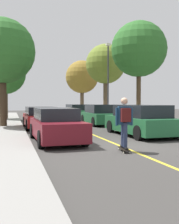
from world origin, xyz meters
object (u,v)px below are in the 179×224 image
at_px(parked_car_left_near, 41,117).
at_px(fire_hydrant, 166,124).
at_px(parked_car_right_near, 100,115).
at_px(street_tree_left_near, 5,74).
at_px(skateboarder, 124,120).
at_px(streetlamp, 108,77).
at_px(street_tree_left_nearest, 2,51).
at_px(parked_car_right_nearest, 140,120).
at_px(street_tree_right_far, 82,77).
at_px(street_tree_right_near, 106,64).
at_px(parked_car_right_far, 76,112).
at_px(skateboard, 124,149).
at_px(street_tree_right_nearest, 139,49).
at_px(parked_car_left_nearest, 56,125).

height_order(parked_car_left_near, fire_hydrant, parked_car_left_near).
distance_m(parked_car_right_near, street_tree_left_near, 9.70).
xyz_separation_m(parked_car_right_near, skateboarder, (-2.41, -9.95, 0.36)).
bearing_deg(streetlamp, street_tree_left_nearest, -154.82).
height_order(parked_car_right_near, skateboarder, skateboarder).
relative_size(parked_car_right_nearest, street_tree_right_far, 0.72).
distance_m(street_tree_right_near, street_tree_right_far, 8.46).
height_order(fire_hydrant, streetlamp, streetlamp).
relative_size(parked_car_right_far, skateboard, 5.28).
xyz_separation_m(street_tree_right_nearest, fire_hydrant, (-0.71, -4.53, -4.57)).
bearing_deg(street_tree_left_near, parked_car_left_nearest, -80.79).
distance_m(parked_car_left_nearest, street_tree_right_far, 21.92).
distance_m(parked_car_left_near, streetlamp, 7.98).
bearing_deg(parked_car_right_far, street_tree_left_nearest, -129.51).
bearing_deg(streetlamp, parked_car_right_nearest, -100.58).
distance_m(street_tree_right_nearest, streetlamp, 4.91).
bearing_deg(streetlamp, parked_car_left_nearest, -120.09).
bearing_deg(parked_car_left_near, parked_car_right_nearest, -49.82).
bearing_deg(street_tree_right_far, parked_car_right_near, -99.29).
bearing_deg(parked_car_right_near, parked_car_left_nearest, -120.51).
distance_m(parked_car_right_far, street_tree_right_nearest, 9.92).
relative_size(parked_car_left_near, parked_car_right_near, 0.94).
bearing_deg(street_tree_left_near, street_tree_right_nearest, -43.07).
bearing_deg(parked_car_left_nearest, skateboarder, -57.83).
bearing_deg(parked_car_right_near, street_tree_left_nearest, -173.86).
distance_m(parked_car_right_nearest, parked_car_right_near, 6.22).
bearing_deg(street_tree_right_near, street_tree_right_far, 90.00).
height_order(street_tree_left_nearest, skateboarder, street_tree_left_nearest).
relative_size(parked_car_right_far, fire_hydrant, 6.52).
height_order(parked_car_left_nearest, parked_car_right_nearest, parked_car_right_nearest).
xyz_separation_m(parked_car_right_far, street_tree_right_far, (2.21, 6.43, 3.82)).
height_order(parked_car_right_nearest, street_tree_left_nearest, street_tree_left_nearest).
bearing_deg(parked_car_right_far, fire_hydrant, -83.49).
relative_size(street_tree_left_nearest, skateboard, 7.54).
height_order(parked_car_right_nearest, street_tree_left_near, street_tree_left_near).
distance_m(fire_hydrant, skateboard, 5.49).
bearing_deg(street_tree_left_near, street_tree_right_far, 39.14).
xyz_separation_m(parked_car_right_far, street_tree_left_near, (-6.40, -0.57, 3.31)).
bearing_deg(parked_car_right_near, street_tree_right_near, 66.42).
relative_size(fire_hydrant, skateboard, 0.81).
height_order(parked_car_right_near, street_tree_right_nearest, street_tree_right_nearest).
xyz_separation_m(parked_car_left_nearest, parked_car_right_far, (4.19, 14.18, -0.01)).
relative_size(street_tree_right_nearest, fire_hydrant, 9.66).
distance_m(street_tree_left_nearest, street_tree_right_far, 16.60).
bearing_deg(street_tree_right_near, skateboard, -107.11).
relative_size(parked_car_right_nearest, street_tree_left_near, 0.81).
relative_size(street_tree_right_near, skateboarder, 3.96).
bearing_deg(parked_car_right_far, street_tree_left_near, -174.92).
bearing_deg(street_tree_right_far, parked_car_right_far, -108.94).
bearing_deg(street_tree_left_near, fire_hydrant, -57.87).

